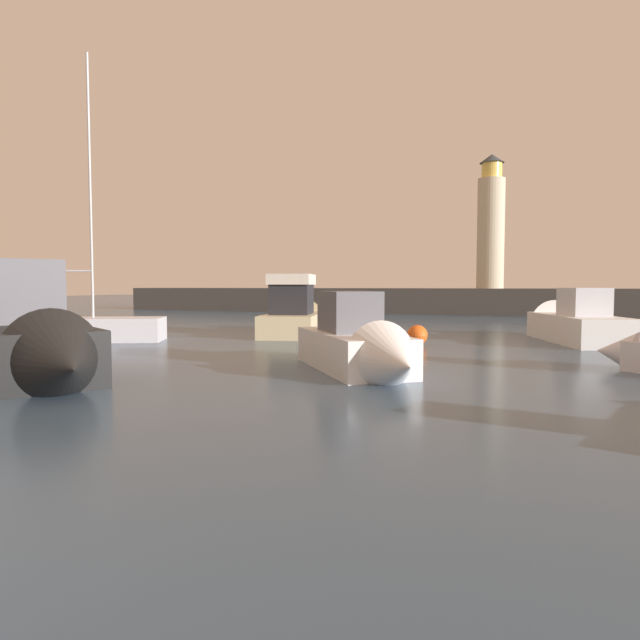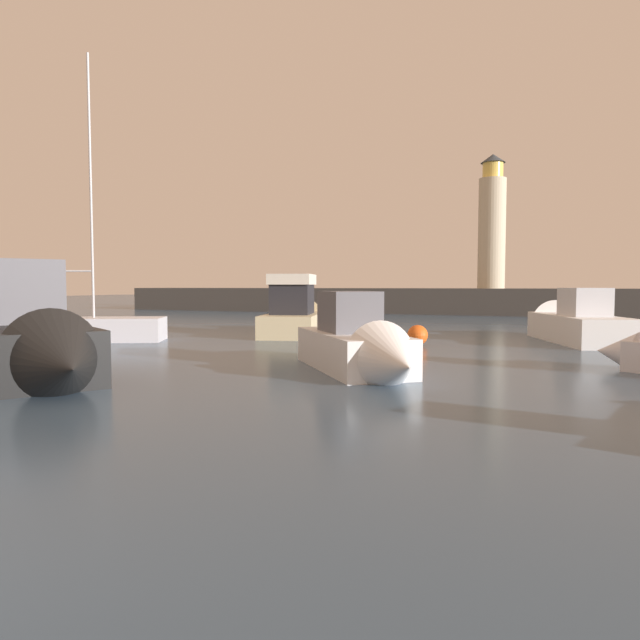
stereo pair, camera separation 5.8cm
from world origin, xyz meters
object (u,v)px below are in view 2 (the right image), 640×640
motorboat_0 (298,315)px  sailboat_moored (77,328)px  lighthouse (492,225)px  motorboat_1 (568,323)px  motorboat_3 (36,342)px  mooring_buoy (418,335)px  motorboat_2 (363,348)px

motorboat_0 → sailboat_moored: bearing=-134.6°
lighthouse → motorboat_1: (5.64, -24.50, -7.38)m
motorboat_0 → sailboat_moored: (-8.03, -8.16, -0.37)m
lighthouse → motorboat_0: lighthouse is taller
motorboat_3 → mooring_buoy: motorboat_3 is taller
motorboat_0 → mooring_buoy: motorboat_0 is taller
motorboat_2 → sailboat_moored: size_ratio=0.52×
lighthouse → mooring_buoy: bearing=-91.4°
motorboat_0 → motorboat_3: size_ratio=1.02×
motorboat_0 → mooring_buoy: size_ratio=10.04×
motorboat_2 → mooring_buoy: bearing=90.9°
motorboat_0 → motorboat_3: bearing=-91.6°
lighthouse → motorboat_1: 26.20m
sailboat_moored → motorboat_0: bearing=45.4°
motorboat_0 → lighthouse: bearing=71.9°
motorboat_1 → mooring_buoy: bearing=-139.7°
sailboat_moored → motorboat_1: bearing=22.9°
motorboat_1 → sailboat_moored: sailboat_moored is taller
lighthouse → motorboat_1: size_ratio=1.32×
motorboat_1 → sailboat_moored: bearing=-157.1°
motorboat_0 → motorboat_3: (-0.49, -17.45, 0.08)m
lighthouse → motorboat_1: bearing=-77.0°
motorboat_1 → motorboat_3: size_ratio=1.03×
mooring_buoy → motorboat_1: bearing=40.3°
lighthouse → sailboat_moored: (-16.41, -33.82, -7.57)m
motorboat_2 → mooring_buoy: size_ratio=7.67×
motorboat_2 → sailboat_moored: (-15.80, 4.89, -0.18)m
motorboat_1 → motorboat_3: bearing=-127.9°
lighthouse → motorboat_2: 39.42m
motorboat_1 → mooring_buoy: 8.36m
motorboat_2 → motorboat_3: bearing=-152.0°
motorboat_1 → motorboat_2: bearing=-113.7°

